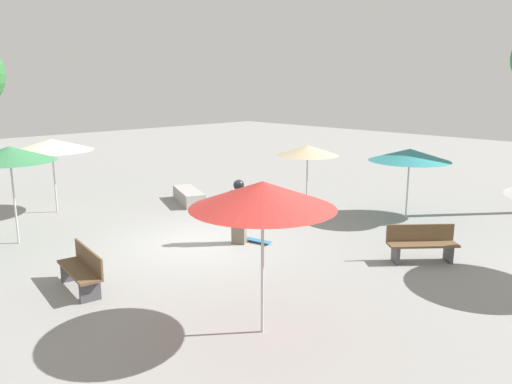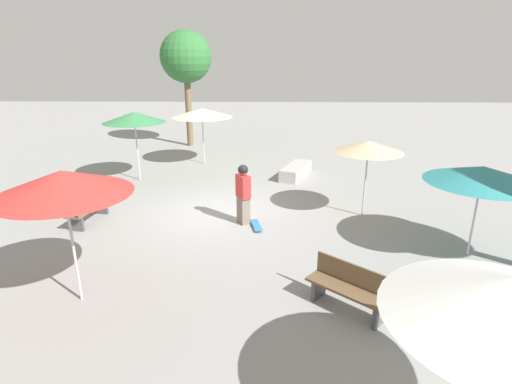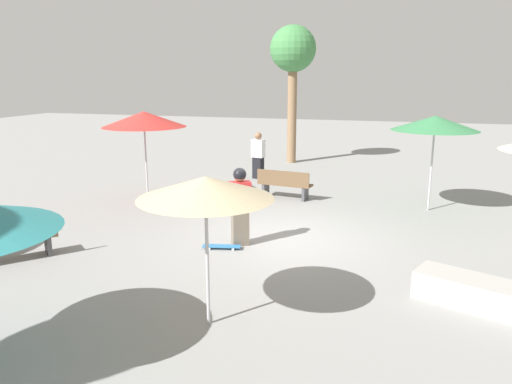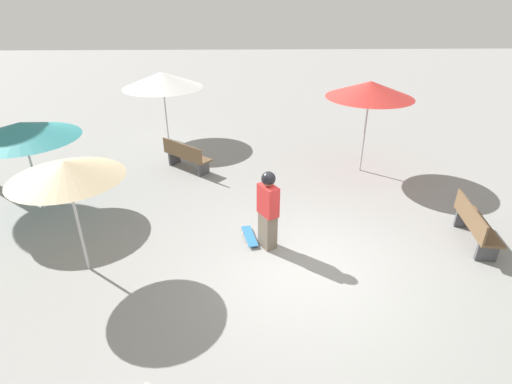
{
  "view_description": "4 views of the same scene",
  "coord_description": "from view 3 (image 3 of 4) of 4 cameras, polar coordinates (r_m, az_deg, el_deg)",
  "views": [
    {
      "loc": [
        7.61,
        9.88,
        4.06
      ],
      "look_at": [
        -1.13,
        0.9,
        1.32
      ],
      "focal_mm": 35.0,
      "sensor_mm": 36.0,
      "label": 1
    },
    {
      "loc": [
        -1.27,
        10.96,
        4.42
      ],
      "look_at": [
        -1.05,
        1.04,
        1.02
      ],
      "focal_mm": 28.0,
      "sensor_mm": 36.0,
      "label": 2
    },
    {
      "loc": [
        -10.35,
        -2.46,
        3.57
      ],
      "look_at": [
        -0.5,
        0.43,
        1.14
      ],
      "focal_mm": 35.0,
      "sensor_mm": 36.0,
      "label": 3
    },
    {
      "loc": [
        -1.11,
        -6.09,
        4.76
      ],
      "look_at": [
        -0.92,
        1.11,
        1.06
      ],
      "focal_mm": 28.0,
      "sensor_mm": 36.0,
      "label": 4
    }
  ],
  "objects": [
    {
      "name": "palm_tree_left",
      "position": [
        20.56,
        4.25,
        15.45
      ],
      "size": [
        1.84,
        1.84,
        5.48
      ],
      "color": "#896B4C",
      "rests_on": "ground_plane"
    },
    {
      "name": "shade_umbrella_green",
      "position": [
        13.84,
        19.78,
        7.41
      ],
      "size": [
        2.24,
        2.24,
        2.53
      ],
      "color": "#B7B7BC",
      "rests_on": "ground_plane"
    },
    {
      "name": "bench_far",
      "position": [
        10.82,
        -25.97,
        -4.96
      ],
      "size": [
        1.49,
        1.38,
        0.85
      ],
      "rotation": [
        0.0,
        0.0,
        5.56
      ],
      "color": "#47474C",
      "rests_on": "ground_plane"
    },
    {
      "name": "shade_umbrella_tan",
      "position": [
        6.89,
        -5.79,
        0.48
      ],
      "size": [
        1.92,
        1.92,
        2.21
      ],
      "color": "#B7B7BC",
      "rests_on": "ground_plane"
    },
    {
      "name": "bench_near",
      "position": [
        14.62,
        3.27,
        0.87
      ],
      "size": [
        0.66,
        1.65,
        0.85
      ],
      "rotation": [
        0.0,
        0.0,
        4.57
      ],
      "color": "#47474C",
      "rests_on": "ground_plane"
    },
    {
      "name": "shade_umbrella_red",
      "position": [
        14.41,
        -12.69,
        8.12
      ],
      "size": [
        2.35,
        2.35,
        2.57
      ],
      "color": "#B7B7BC",
      "rests_on": "ground_plane"
    },
    {
      "name": "skateboard",
      "position": [
        10.53,
        -3.94,
        -6.21
      ],
      "size": [
        0.36,
        0.82,
        0.07
      ],
      "rotation": [
        0.0,
        0.0,
        1.78
      ],
      "color": "teal",
      "rests_on": "ground_plane"
    },
    {
      "name": "concrete_ledge",
      "position": [
        8.67,
        24.39,
        -10.6
      ],
      "size": [
        1.38,
        2.12,
        0.45
      ],
      "rotation": [
        0.0,
        0.0,
        1.18
      ],
      "color": "#A8A39E",
      "rests_on": "ground_plane"
    },
    {
      "name": "bystander_watching",
      "position": [
        17.41,
        0.25,
        4.18
      ],
      "size": [
        0.37,
        0.5,
        1.62
      ],
      "rotation": [
        0.0,
        0.0,
        1.26
      ],
      "color": "black",
      "rests_on": "ground_plane"
    },
    {
      "name": "ground_plane",
      "position": [
        11.22,
        2.82,
        -5.25
      ],
      "size": [
        60.0,
        60.0,
        0.0
      ],
      "primitive_type": "plane",
      "color": "gray"
    },
    {
      "name": "skater_main",
      "position": [
        10.51,
        -1.84,
        -1.37
      ],
      "size": [
        0.44,
        0.51,
        1.68
      ],
      "rotation": [
        0.0,
        0.0,
        2.11
      ],
      "color": "#726656",
      "rests_on": "ground_plane"
    }
  ]
}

